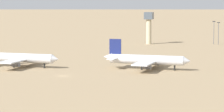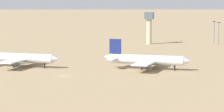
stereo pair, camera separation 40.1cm
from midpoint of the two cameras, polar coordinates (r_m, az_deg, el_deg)
name	(u,v)px [view 2 (the right image)]	position (r m, az deg, el deg)	size (l,w,h in m)	color
ground	(63,76)	(240.03, -4.47, -1.86)	(4000.00, 4000.00, 0.00)	#9E8460
parked_jet_navy_2	(19,58)	(269.11, -8.61, -0.16)	(37.54, 31.54, 12.41)	silver
parked_jet_navy_3	(146,60)	(258.67, 3.19, -0.35)	(37.88, 31.77, 12.53)	silver
control_tower	(149,25)	(376.38, 3.49, 2.90)	(5.20, 5.20, 19.53)	#C6B793
light_pole_west	(219,32)	(376.54, 9.89, 2.25)	(1.80, 0.50, 13.74)	#59595E
light_pole_mid	(214,31)	(379.01, 9.48, 2.32)	(1.80, 0.50, 14.24)	#59595E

